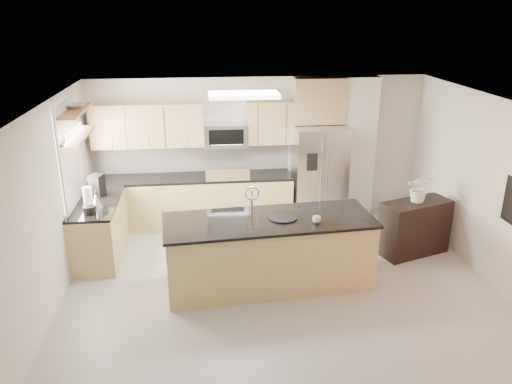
{
  "coord_description": "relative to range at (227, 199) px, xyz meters",
  "views": [
    {
      "loc": [
        -1.01,
        -5.52,
        3.73
      ],
      "look_at": [
        -0.26,
        1.3,
        1.19
      ],
      "focal_mm": 35.0,
      "sensor_mm": 36.0,
      "label": 1
    }
  ],
  "objects": [
    {
      "name": "floor",
      "position": [
        0.6,
        -2.92,
        -0.47
      ],
      "size": [
        6.5,
        6.5,
        0.0
      ],
      "primitive_type": "plane",
      "color": "#AEAAA5",
      "rests_on": "ground"
    },
    {
      "name": "ceiling",
      "position": [
        0.6,
        -2.92,
        2.13
      ],
      "size": [
        6.0,
        6.5,
        0.02
      ],
      "primitive_type": "cube",
      "color": "white",
      "rests_on": "wall_back"
    },
    {
      "name": "wall_back",
      "position": [
        0.6,
        0.33,
        0.83
      ],
      "size": [
        6.0,
        0.02,
        2.6
      ],
      "primitive_type": "cube",
      "color": "beige",
      "rests_on": "floor"
    },
    {
      "name": "wall_left",
      "position": [
        -2.4,
        -2.92,
        0.83
      ],
      "size": [
        0.02,
        6.5,
        2.6
      ],
      "primitive_type": "cube",
      "color": "beige",
      "rests_on": "floor"
    },
    {
      "name": "back_counter",
      "position": [
        -0.63,
        0.01,
        -0.0
      ],
      "size": [
        3.55,
        0.66,
        1.44
      ],
      "color": "#D1B973",
      "rests_on": "floor"
    },
    {
      "name": "left_counter",
      "position": [
        -2.07,
        -1.07,
        -0.01
      ],
      "size": [
        0.66,
        1.5,
        0.92
      ],
      "color": "#D1B973",
      "rests_on": "floor"
    },
    {
      "name": "range",
      "position": [
        0.0,
        0.0,
        0.0
      ],
      "size": [
        0.76,
        0.64,
        1.14
      ],
      "color": "black",
      "rests_on": "floor"
    },
    {
      "name": "upper_cabinets",
      "position": [
        -0.7,
        0.16,
        1.35
      ],
      "size": [
        3.5,
        0.33,
        0.75
      ],
      "color": "tan",
      "rests_on": "wall_back"
    },
    {
      "name": "microwave",
      "position": [
        0.0,
        0.12,
        1.16
      ],
      "size": [
        0.76,
        0.4,
        0.4
      ],
      "color": "silver",
      "rests_on": "upper_cabinets"
    },
    {
      "name": "refrigerator",
      "position": [
        1.66,
        -0.05,
        0.42
      ],
      "size": [
        0.92,
        0.78,
        1.78
      ],
      "color": "silver",
      "rests_on": "floor"
    },
    {
      "name": "partition_column",
      "position": [
        2.42,
        0.18,
        0.83
      ],
      "size": [
        0.6,
        0.3,
        2.6
      ],
      "primitive_type": "cube",
      "color": "silver",
      "rests_on": "floor"
    },
    {
      "name": "window",
      "position": [
        -2.38,
        -1.07,
        1.18
      ],
      "size": [
        0.04,
        1.15,
        1.65
      ],
      "color": "white",
      "rests_on": "wall_left"
    },
    {
      "name": "shelf_lower",
      "position": [
        -2.25,
        -0.97,
        1.48
      ],
      "size": [
        0.3,
        1.2,
        0.04
      ],
      "primitive_type": "cube",
      "color": "#8D5E38",
      "rests_on": "wall_left"
    },
    {
      "name": "shelf_upper",
      "position": [
        -2.25,
        -0.97,
        1.85
      ],
      "size": [
        0.3,
        1.2,
        0.04
      ],
      "primitive_type": "cube",
      "color": "#8D5E38",
      "rests_on": "wall_left"
    },
    {
      "name": "ceiling_fixture",
      "position": [
        0.2,
        -1.32,
        2.09
      ],
      "size": [
        1.0,
        0.5,
        0.06
      ],
      "primitive_type": "cube",
      "color": "white",
      "rests_on": "ceiling"
    },
    {
      "name": "island",
      "position": [
        0.46,
        -2.21,
        0.03
      ],
      "size": [
        2.97,
        1.26,
        1.42
      ],
      "rotation": [
        0.0,
        0.0,
        0.07
      ],
      "color": "#D1B973",
      "rests_on": "floor"
    },
    {
      "name": "credenza",
      "position": [
        2.9,
        -1.51,
        -0.03
      ],
      "size": [
        1.19,
        0.79,
        0.88
      ],
      "primitive_type": "cube",
      "rotation": [
        0.0,
        0.0,
        0.33
      ],
      "color": "black",
      "rests_on": "floor"
    },
    {
      "name": "cup",
      "position": [
        1.08,
        -2.4,
        0.57
      ],
      "size": [
        0.15,
        0.15,
        0.09
      ],
      "primitive_type": "imported",
      "rotation": [
        0.0,
        0.0,
        -0.33
      ],
      "color": "white",
      "rests_on": "island"
    },
    {
      "name": "platter",
      "position": [
        0.65,
        -2.2,
        0.54
      ],
      "size": [
        0.43,
        0.43,
        0.02
      ],
      "primitive_type": "cylinder",
      "rotation": [
        0.0,
        0.0,
        -0.07
      ],
      "color": "black",
      "rests_on": "island"
    },
    {
      "name": "blender",
      "position": [
        -2.07,
        -1.55,
        0.63
      ],
      "size": [
        0.18,
        0.18,
        0.41
      ],
      "color": "black",
      "rests_on": "left_counter"
    },
    {
      "name": "kettle",
      "position": [
        -2.02,
        -1.29,
        0.55
      ],
      "size": [
        0.19,
        0.19,
        0.24
      ],
      "color": "silver",
      "rests_on": "left_counter"
    },
    {
      "name": "coffee_maker",
      "position": [
        -2.09,
        -0.79,
        0.61
      ],
      "size": [
        0.24,
        0.27,
        0.34
      ],
      "color": "black",
      "rests_on": "left_counter"
    },
    {
      "name": "bowl",
      "position": [
        -2.25,
        -0.9,
        1.91
      ],
      "size": [
        0.4,
        0.4,
        0.08
      ],
      "primitive_type": "imported",
      "rotation": [
        0.0,
        0.0,
        -0.24
      ],
      "color": "silver",
      "rests_on": "shelf_upper"
    },
    {
      "name": "flower_vase",
      "position": [
        2.91,
        -1.51,
        0.74
      ],
      "size": [
        0.76,
        0.72,
        0.67
      ],
      "primitive_type": "imported",
      "rotation": [
        0.0,
        0.0,
        -0.4
      ],
      "color": "white",
      "rests_on": "credenza"
    }
  ]
}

